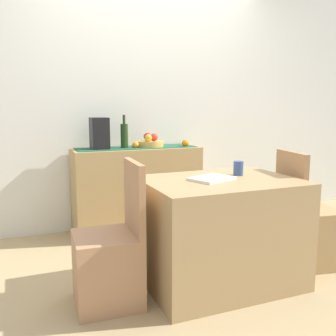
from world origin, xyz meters
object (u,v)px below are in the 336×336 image
at_px(sideboard_console, 137,190).
at_px(dining_table, 220,231).
at_px(coffee_maker, 99,134).
at_px(coffee_cup, 238,168).
at_px(open_book, 212,179).
at_px(chair_by_corner, 307,232).
at_px(fruit_bowl, 151,144).
at_px(wine_bottle, 124,135).
at_px(chair_near_window, 110,263).

xyz_separation_m(sideboard_console, dining_table, (0.19, -1.30, -0.05)).
height_order(coffee_maker, coffee_cup, coffee_maker).
relative_size(open_book, chair_by_corner, 0.31).
bearing_deg(chair_by_corner, coffee_maker, 135.92).
bearing_deg(open_book, fruit_bowl, 68.43).
distance_m(wine_bottle, dining_table, 1.46).
xyz_separation_m(wine_bottle, coffee_cup, (0.51, -1.20, -0.17)).
bearing_deg(sideboard_console, coffee_cup, -71.95).
bearing_deg(sideboard_console, fruit_bowl, 0.00).
xyz_separation_m(wine_bottle, chair_near_window, (-0.47, -1.30, -0.69)).
distance_m(fruit_bowl, dining_table, 1.39).
bearing_deg(wine_bottle, dining_table, -76.36).
bearing_deg(dining_table, coffee_cup, 25.57).
distance_m(sideboard_console, coffee_cup, 1.32).
distance_m(coffee_maker, open_book, 1.40).
bearing_deg(wine_bottle, open_book, -79.05).
bearing_deg(chair_near_window, chair_by_corner, 0.13).
bearing_deg(sideboard_console, chair_by_corner, -52.96).
bearing_deg(wine_bottle, coffee_maker, 180.00).
bearing_deg(open_book, wine_bottle, 80.16).
bearing_deg(fruit_bowl, chair_near_window, -119.52).
height_order(fruit_bowl, open_book, fruit_bowl).
distance_m(coffee_maker, coffee_cup, 1.43).
xyz_separation_m(fruit_bowl, wine_bottle, (-0.27, -0.00, 0.09)).
bearing_deg(coffee_cup, chair_by_corner, -8.94).
bearing_deg(coffee_cup, dining_table, -154.43).
relative_size(wine_bottle, chair_near_window, 0.36).
height_order(wine_bottle, dining_table, wine_bottle).
relative_size(sideboard_console, dining_table, 1.19).
height_order(wine_bottle, coffee_maker, wine_bottle).
xyz_separation_m(fruit_bowl, chair_near_window, (-0.74, -1.30, -0.60)).
height_order(sideboard_console, wine_bottle, wine_bottle).
bearing_deg(coffee_maker, sideboard_console, 0.00).
bearing_deg(fruit_bowl, dining_table, -87.88).
height_order(sideboard_console, chair_near_window, chair_near_window).
xyz_separation_m(fruit_bowl, dining_table, (0.05, -1.30, -0.50)).
relative_size(dining_table, open_book, 3.72).
xyz_separation_m(chair_near_window, chair_by_corner, (1.57, 0.00, 0.00)).
height_order(wine_bottle, open_book, wine_bottle).
height_order(coffee_maker, chair_by_corner, coffee_maker).
relative_size(wine_bottle, coffee_cup, 3.13).
height_order(dining_table, chair_by_corner, chair_by_corner).
distance_m(sideboard_console, wine_bottle, 0.55).
bearing_deg(coffee_cup, chair_near_window, -174.43).
bearing_deg(chair_near_window, fruit_bowl, 60.48).
relative_size(chair_near_window, chair_by_corner, 1.00).
bearing_deg(coffee_maker, coffee_cup, -57.99).
relative_size(sideboard_console, chair_by_corner, 1.38).
bearing_deg(fruit_bowl, wine_bottle, -180.00).
bearing_deg(wine_bottle, chair_by_corner, -49.70).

